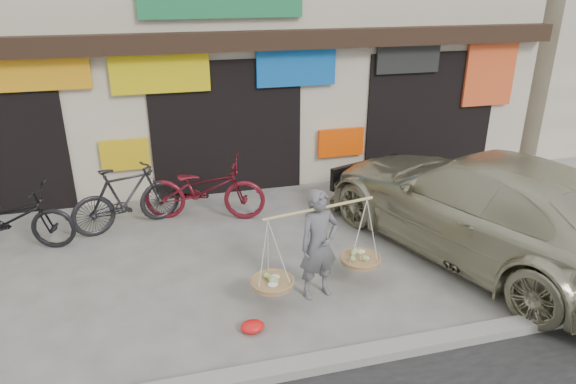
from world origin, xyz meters
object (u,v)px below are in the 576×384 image
object	(u,v)px
street_vendor	(319,249)
suv	(481,205)
bike_1	(127,198)
bike_2	(204,189)
bike_0	(8,219)

from	to	relation	value
street_vendor	suv	world-z (taller)	suv
street_vendor	bike_1	world-z (taller)	street_vendor
street_vendor	bike_2	distance (m)	3.17
bike_1	bike_2	xyz separation A→B (m)	(1.36, 0.05, 0.00)
bike_0	bike_2	bearing A→B (deg)	-74.31
bike_0	street_vendor	bearing A→B (deg)	-110.92
bike_0	bike_1	size ratio (longest dim) A/B	1.07
street_vendor	suv	size ratio (longest dim) A/B	0.31
bike_1	bike_2	world-z (taller)	bike_2
street_vendor	suv	xyz separation A→B (m)	(2.86, 0.51, 0.10)
street_vendor	suv	distance (m)	2.90
bike_1	bike_2	distance (m)	1.36
bike_1	suv	world-z (taller)	suv
bike_0	suv	xyz separation A→B (m)	(7.28, -2.02, 0.29)
suv	street_vendor	bearing A→B (deg)	-8.65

